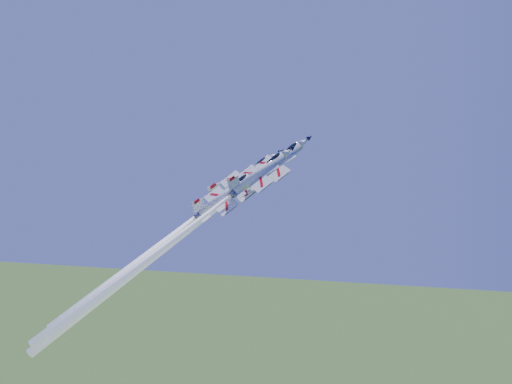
% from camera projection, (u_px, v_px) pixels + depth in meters
% --- Properties ---
extents(jet_lead, '(37.73, 31.19, 43.37)m').
position_uv_depth(jet_lead, '(184.00, 234.00, 104.57)').
color(jet_lead, silver).
extents(jet_left, '(33.82, 26.99, 37.37)m').
position_uv_depth(jet_left, '(178.00, 231.00, 108.86)').
color(jet_left, silver).
extents(jet_right, '(31.61, 25.73, 35.71)m').
position_uv_depth(jet_right, '(184.00, 232.00, 98.62)').
color(jet_right, silver).
extents(jet_slot, '(30.25, 24.35, 33.76)m').
position_uv_depth(jet_slot, '(157.00, 248.00, 100.14)').
color(jet_slot, silver).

